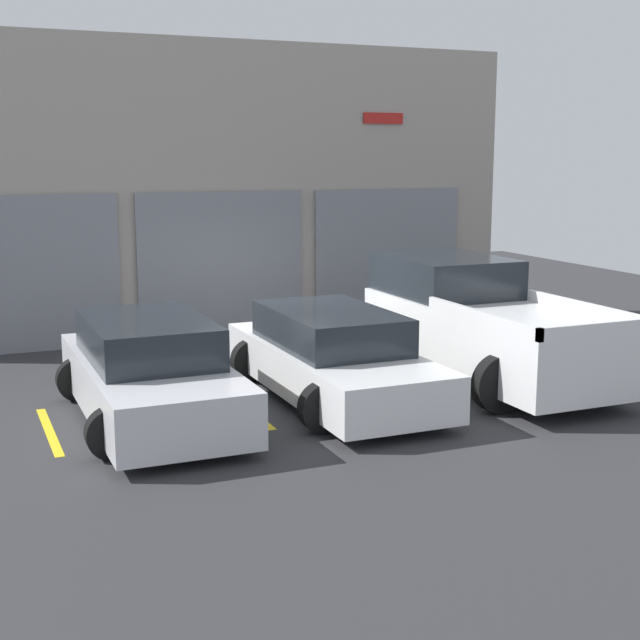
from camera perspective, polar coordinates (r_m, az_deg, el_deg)
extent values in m
plane|color=#2D2D30|center=(15.15, -2.36, -3.07)|extent=(28.00, 28.00, 0.00)
cube|color=#9E9389|center=(17.86, -6.21, 8.25)|extent=(12.20, 0.60, 5.73)
cube|color=slate|center=(16.93, -18.27, 2.77)|extent=(3.33, 0.08, 2.85)
cube|color=slate|center=(17.60, -6.32, 3.53)|extent=(3.33, 0.08, 2.85)
cube|color=slate|center=(18.97, 4.35, 4.07)|extent=(3.33, 0.08, 2.85)
cube|color=#B21E19|center=(18.81, 4.07, 12.76)|extent=(0.90, 0.03, 0.22)
cube|color=white|center=(14.38, 10.78, -1.06)|extent=(1.93, 5.09, 0.97)
cube|color=#1E2328|center=(15.41, 8.00, 2.85)|extent=(1.78, 2.29, 0.65)
cube|color=white|center=(12.83, 10.26, 0.17)|extent=(0.08, 2.80, 0.18)
cube|color=white|center=(13.93, 16.65, 0.71)|extent=(0.08, 2.80, 0.18)
cube|color=white|center=(12.31, 17.34, -0.58)|extent=(1.93, 0.08, 0.18)
cylinder|color=black|center=(15.34, 4.81, -1.32)|extent=(0.84, 0.22, 0.84)
cylinder|color=black|center=(16.19, 10.18, -0.82)|extent=(0.84, 0.22, 0.84)
cylinder|color=black|center=(12.71, 11.46, -4.01)|extent=(0.84, 0.22, 0.84)
cylinder|color=black|center=(13.73, 17.38, -3.20)|extent=(0.84, 0.22, 0.84)
cube|color=white|center=(13.15, 0.85, -3.07)|extent=(1.76, 4.67, 0.64)
cube|color=#1E2328|center=(13.13, 0.65, -0.48)|extent=(1.55, 2.57, 0.53)
cylinder|color=black|center=(14.22, -4.36, -2.60)|extent=(0.67, 0.22, 0.67)
cylinder|color=black|center=(14.78, 1.32, -2.07)|extent=(0.67, 0.22, 0.67)
cylinder|color=black|center=(11.60, 0.25, -5.62)|extent=(0.67, 0.22, 0.67)
cylinder|color=black|center=(12.27, 6.91, -4.79)|extent=(0.67, 0.22, 0.67)
cube|color=silver|center=(12.33, -10.77, -4.09)|extent=(1.78, 4.48, 0.70)
cube|color=#1E2328|center=(12.30, -10.99, -1.15)|extent=(1.56, 2.46, 0.55)
cylinder|color=black|center=(13.58, -15.22, -3.68)|extent=(0.63, 0.22, 0.63)
cylinder|color=black|center=(13.86, -8.84, -3.14)|extent=(0.63, 0.22, 0.63)
cylinder|color=black|center=(10.93, -13.17, -7.06)|extent=(0.63, 0.22, 0.63)
cylinder|color=black|center=(11.28, -5.33, -6.27)|extent=(0.63, 0.22, 0.63)
cube|color=gold|center=(12.27, -16.93, -6.81)|extent=(0.12, 2.20, 0.01)
cube|color=gold|center=(12.80, -4.74, -5.65)|extent=(0.12, 2.20, 0.01)
cube|color=gold|center=(13.85, 6.00, -4.41)|extent=(0.12, 2.20, 0.01)
cube|color=gold|center=(15.32, 14.92, -3.25)|extent=(0.12, 2.20, 0.01)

